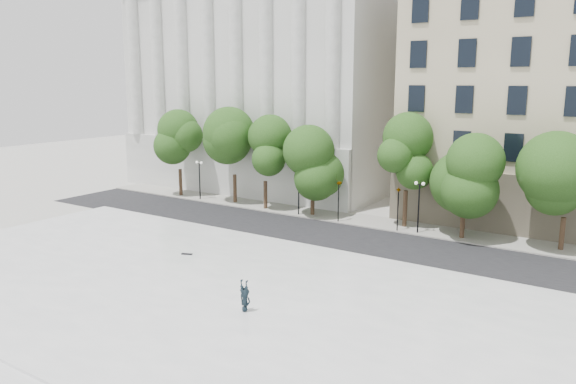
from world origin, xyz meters
name	(u,v)px	position (x,y,z in m)	size (l,w,h in m)	color
ground	(160,313)	(0.00, 0.00, 0.00)	(160.00, 160.00, 0.00)	#A6A59D
plaza	(198,291)	(0.00, 3.00, 0.23)	(44.00, 22.00, 0.45)	white
street	(326,236)	(0.00, 18.00, 0.01)	(60.00, 8.00, 0.02)	black
far_sidewalk	(360,220)	(0.00, 24.00, 0.06)	(60.00, 4.00, 0.12)	gray
building_west	(290,74)	(-17.00, 38.57, 12.89)	(31.50, 27.65, 25.60)	silver
traffic_light_west	(339,182)	(-1.27, 22.30, 3.65)	(0.65, 1.66, 4.16)	black
traffic_light_east	(399,189)	(4.21, 22.30, 3.61)	(0.91, 1.56, 4.13)	black
person_lying	(245,307)	(4.37, 1.81, 0.68)	(0.62, 0.41, 1.70)	black
skateboard	(187,254)	(-4.91, 7.26, 0.49)	(0.77, 0.20, 0.08)	black
street_trees	(373,166)	(1.33, 23.50, 5.06)	(46.91, 5.29, 7.74)	#382619
lamp_posts	(355,191)	(0.11, 22.60, 2.90)	(36.33, 0.28, 4.32)	black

